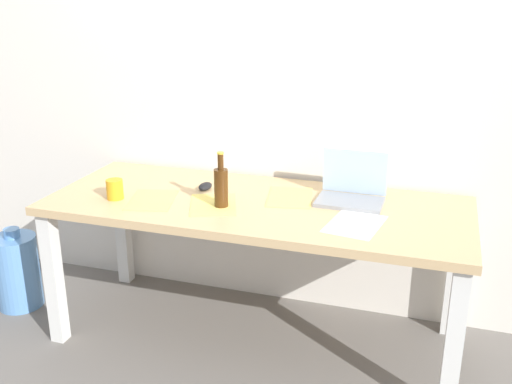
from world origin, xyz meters
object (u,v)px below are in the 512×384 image
Objects in this scene: computer_mouse at (205,186)px; water_cooler_jug at (17,271)px; laptop_right at (352,191)px; desk at (256,219)px; beer_bottle at (221,186)px; coffee_mug at (115,189)px.

computer_mouse is 1.20m from water_cooler_jug.
computer_mouse is (-0.72, -0.06, -0.04)m from laptop_right.
water_cooler_jug is at bearing -169.36° from computer_mouse.
laptop_right reaches higher than computer_mouse.
desk is 6.40× the size of laptop_right.
beer_bottle is at bearing -155.49° from laptop_right.
desk is 1.42m from water_cooler_jug.
desk is 20.92× the size of coffee_mug.
water_cooler_jug is at bearing -175.41° from desk.
laptop_right is 1.88m from water_cooler_jug.
computer_mouse is 0.44m from coffee_mug.
laptop_right is at bearing 8.23° from water_cooler_jug.
computer_mouse is at bearing 162.54° from desk.
beer_bottle reaches higher than computer_mouse.
water_cooler_jug is at bearing -179.92° from beer_bottle.
water_cooler_jug is (-1.05, -0.20, -0.54)m from computer_mouse.
beer_bottle is 1.36m from water_cooler_jug.
computer_mouse is at bearing 10.84° from water_cooler_jug.
desk is 19.88× the size of computer_mouse.
beer_bottle reaches higher than desk.
beer_bottle is 2.61× the size of computer_mouse.
beer_bottle is (-0.13, -0.11, 0.18)m from desk.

